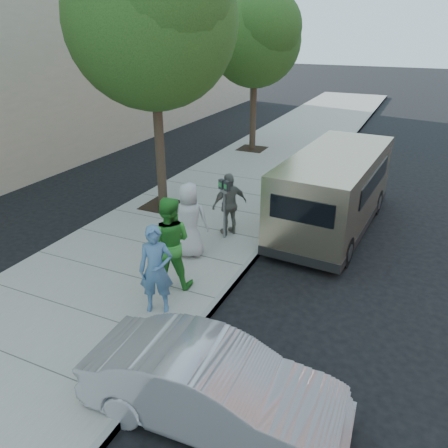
% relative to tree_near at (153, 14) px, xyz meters
% --- Properties ---
extents(ground, '(120.00, 120.00, 0.00)m').
position_rel_tree_near_xyz_m(ground, '(2.25, -2.40, -5.55)').
color(ground, black).
rests_on(ground, ground).
extents(sidewalk, '(5.00, 60.00, 0.15)m').
position_rel_tree_near_xyz_m(sidewalk, '(1.25, -2.40, -5.47)').
color(sidewalk, gray).
rests_on(sidewalk, ground).
extents(curb_face, '(0.12, 60.00, 0.16)m').
position_rel_tree_near_xyz_m(curb_face, '(3.69, -2.40, -5.47)').
color(curb_face, gray).
rests_on(curb_face, ground).
extents(tree_near, '(4.62, 4.60, 7.53)m').
position_rel_tree_near_xyz_m(tree_near, '(0.00, 0.00, 0.00)').
color(tree_near, black).
rests_on(tree_near, sidewalk).
extents(tree_far, '(3.92, 3.80, 6.49)m').
position_rel_tree_near_xyz_m(tree_far, '(-0.00, 7.60, -0.66)').
color(tree_far, black).
rests_on(tree_far, sidewalk).
extents(parking_meter, '(0.35, 0.23, 1.60)m').
position_rel_tree_near_xyz_m(parking_meter, '(2.63, -1.25, -4.24)').
color(parking_meter, gray).
rests_on(parking_meter, sidewalk).
extents(van, '(2.35, 6.04, 2.20)m').
position_rel_tree_near_xyz_m(van, '(5.00, 0.89, -4.38)').
color(van, tan).
rests_on(van, ground).
extents(sedan, '(3.89, 1.53, 1.26)m').
position_rel_tree_near_xyz_m(sedan, '(4.90, -6.53, -4.92)').
color(sedan, '#A2A3A9').
rests_on(sedan, ground).
extents(person_officer, '(0.78, 0.67, 1.80)m').
position_rel_tree_near_xyz_m(person_officer, '(2.78, -4.70, -4.50)').
color(person_officer, teal).
rests_on(person_officer, sidewalk).
extents(person_green_shirt, '(1.18, 1.04, 2.02)m').
position_rel_tree_near_xyz_m(person_green_shirt, '(2.54, -3.82, -4.39)').
color(person_green_shirt, green).
rests_on(person_green_shirt, sidewalk).
extents(person_gray_shirt, '(1.05, 0.86, 1.85)m').
position_rel_tree_near_xyz_m(person_gray_shirt, '(2.27, -2.46, -4.47)').
color(person_gray_shirt, '#B4B4B7').
rests_on(person_gray_shirt, sidewalk).
extents(person_striped_polo, '(0.94, 1.04, 1.70)m').
position_rel_tree_near_xyz_m(person_striped_polo, '(2.65, -0.96, -4.55)').
color(person_striped_polo, slate).
rests_on(person_striped_polo, sidewalk).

